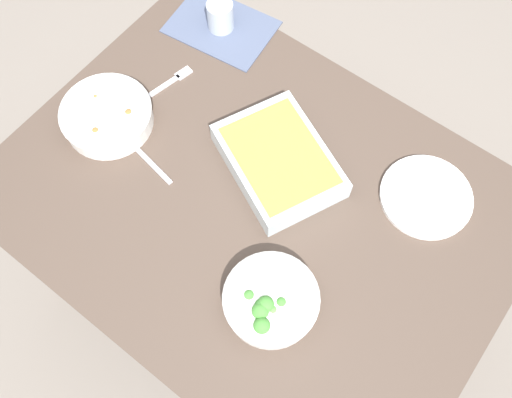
# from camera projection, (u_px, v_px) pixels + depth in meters

# --- Properties ---
(ground_plane) EXTENTS (6.00, 6.00, 0.00)m
(ground_plane) POSITION_uv_depth(u_px,v_px,m) (256.00, 285.00, 1.99)
(ground_plane) COLOR slate
(dining_table) EXTENTS (1.20, 0.90, 0.74)m
(dining_table) POSITION_uv_depth(u_px,v_px,m) (256.00, 214.00, 1.40)
(dining_table) COLOR #4C3D33
(dining_table) RESTS_ON ground_plane
(placemat) EXTENTS (0.30, 0.23, 0.00)m
(placemat) POSITION_uv_depth(u_px,v_px,m) (221.00, 27.00, 1.54)
(placemat) COLOR #4C5670
(placemat) RESTS_ON dining_table
(stew_bowl) EXTENTS (0.23, 0.23, 0.06)m
(stew_bowl) POSITION_uv_depth(u_px,v_px,m) (107.00, 115.00, 1.38)
(stew_bowl) COLOR silver
(stew_bowl) RESTS_ON dining_table
(broccoli_bowl) EXTENTS (0.21, 0.21, 0.07)m
(broccoli_bowl) POSITION_uv_depth(u_px,v_px,m) (270.00, 301.00, 1.18)
(broccoli_bowl) COLOR silver
(broccoli_bowl) RESTS_ON dining_table
(baking_dish) EXTENTS (0.36, 0.33, 0.06)m
(baking_dish) POSITION_uv_depth(u_px,v_px,m) (279.00, 160.00, 1.32)
(baking_dish) COLOR silver
(baking_dish) RESTS_ON dining_table
(drink_cup) EXTENTS (0.07, 0.07, 0.08)m
(drink_cup) POSITION_uv_depth(u_px,v_px,m) (220.00, 17.00, 1.50)
(drink_cup) COLOR #B2BCC6
(drink_cup) RESTS_ON dining_table
(side_plate) EXTENTS (0.22, 0.22, 0.01)m
(side_plate) POSITION_uv_depth(u_px,v_px,m) (426.00, 196.00, 1.31)
(side_plate) COLOR white
(side_plate) RESTS_ON dining_table
(spoon_by_stew) EXTENTS (0.18, 0.05, 0.01)m
(spoon_by_stew) POSITION_uv_depth(u_px,v_px,m) (141.00, 153.00, 1.36)
(spoon_by_stew) COLOR silver
(spoon_by_stew) RESTS_ON dining_table
(fork_on_table) EXTENTS (0.06, 0.18, 0.01)m
(fork_on_table) POSITION_uv_depth(u_px,v_px,m) (168.00, 84.00, 1.45)
(fork_on_table) COLOR silver
(fork_on_table) RESTS_ON dining_table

